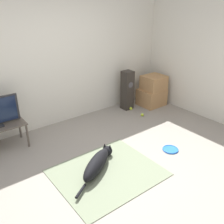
# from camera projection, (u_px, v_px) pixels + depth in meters

# --- Properties ---
(ground_plane) EXTENTS (12.00, 12.00, 0.00)m
(ground_plane) POSITION_uv_depth(u_px,v_px,m) (124.00, 173.00, 3.59)
(ground_plane) COLOR gray
(wall_back) EXTENTS (8.00, 0.06, 2.55)m
(wall_back) POSITION_uv_depth(u_px,v_px,m) (52.00, 60.00, 4.57)
(wall_back) COLOR beige
(wall_back) RESTS_ON ground_plane
(area_rug) EXTENTS (1.45, 1.23, 0.01)m
(area_rug) POSITION_uv_depth(u_px,v_px,m) (107.00, 173.00, 3.60)
(area_rug) COLOR slate
(area_rug) RESTS_ON ground_plane
(dog) EXTENTS (0.99, 0.66, 0.24)m
(dog) POSITION_uv_depth(u_px,v_px,m) (98.00, 163.00, 3.61)
(dog) COLOR black
(dog) RESTS_ON area_rug
(frisbee) EXTENTS (0.26, 0.26, 0.03)m
(frisbee) POSITION_uv_depth(u_px,v_px,m) (171.00, 149.00, 4.14)
(frisbee) COLOR blue
(frisbee) RESTS_ON ground_plane
(cardboard_box_lower) EXTENTS (0.56, 0.50, 0.38)m
(cardboard_box_lower) POSITION_uv_depth(u_px,v_px,m) (152.00, 97.00, 5.85)
(cardboard_box_lower) COLOR #A87A4C
(cardboard_box_lower) RESTS_ON ground_plane
(cardboard_box_upper) EXTENTS (0.50, 0.44, 0.32)m
(cardboard_box_upper) POSITION_uv_depth(u_px,v_px,m) (154.00, 83.00, 5.70)
(cardboard_box_upper) COLOR #A87A4C
(cardboard_box_upper) RESTS_ON cardboard_box_lower
(floor_speaker) EXTENTS (0.22, 0.23, 0.87)m
(floor_speaker) POSITION_uv_depth(u_px,v_px,m) (127.00, 90.00, 5.54)
(floor_speaker) COLOR #2D2823
(floor_speaker) RESTS_ON ground_plane
(tennis_ball_by_boxes) EXTENTS (0.07, 0.07, 0.07)m
(tennis_ball_by_boxes) POSITION_uv_depth(u_px,v_px,m) (142.00, 115.00, 5.33)
(tennis_ball_by_boxes) COLOR #C6E033
(tennis_ball_by_boxes) RESTS_ON ground_plane
(tennis_ball_near_speaker) EXTENTS (0.07, 0.07, 0.07)m
(tennis_ball_near_speaker) POSITION_uv_depth(u_px,v_px,m) (131.00, 109.00, 5.63)
(tennis_ball_near_speaker) COLOR #C6E033
(tennis_ball_near_speaker) RESTS_ON ground_plane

